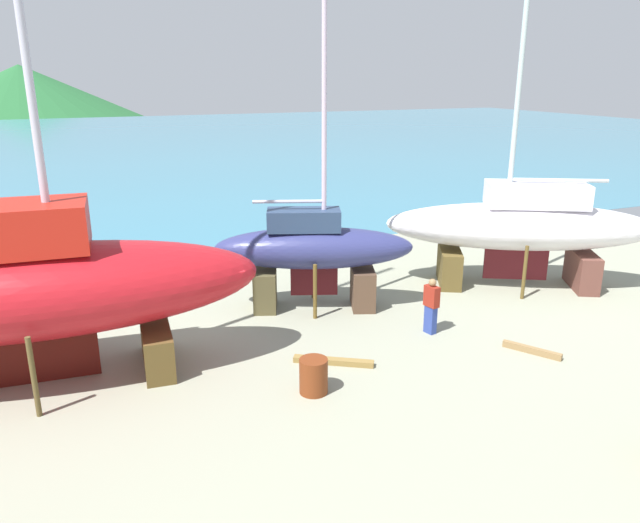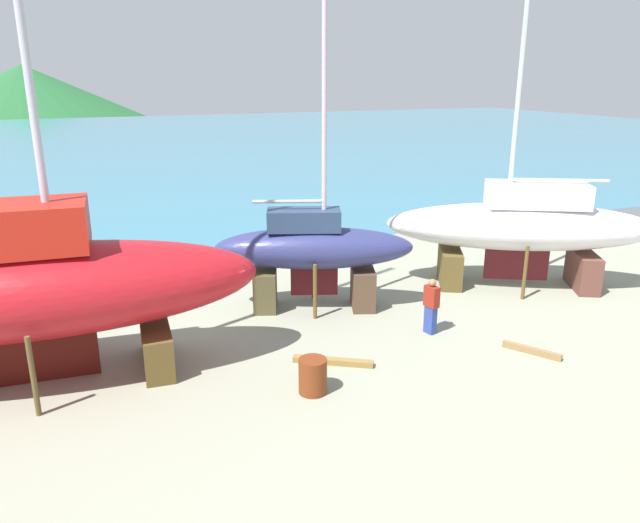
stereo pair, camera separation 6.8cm
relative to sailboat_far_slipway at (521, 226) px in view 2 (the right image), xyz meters
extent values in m
plane|color=gray|center=(-11.64, -3.80, -2.17)|extent=(47.01, 47.01, 0.00)
cube|color=teal|center=(-11.64, 53.28, -2.17)|extent=(174.86, 90.65, 0.01)
cone|color=#245E2F|center=(-22.59, 171.80, -2.17)|extent=(86.58, 86.58, 19.59)
cube|color=brown|center=(-2.04, 1.11, -1.53)|extent=(1.56, 2.06, 1.27)
cube|color=brown|center=(1.97, -1.07, -1.53)|extent=(1.56, 2.06, 1.27)
cylinder|color=brown|center=(-0.68, -1.17, -1.25)|extent=(0.12, 0.12, 1.83)
cylinder|color=brown|center=(0.61, 1.21, -1.25)|extent=(0.12, 0.12, 1.83)
ellipsoid|color=white|center=(-0.03, 0.02, -0.02)|extent=(9.21, 6.53, 1.60)
cube|color=#55151B|center=(-0.03, 0.02, -1.38)|extent=(1.97, 1.12, 1.12)
cube|color=white|center=(0.37, -0.20, 1.10)|extent=(3.60, 2.87, 0.80)
cylinder|color=silver|center=(-0.44, 0.24, 6.04)|extent=(0.17, 0.17, 10.67)
cylinder|color=#B7C1C3|center=(0.97, -0.53, 1.60)|extent=(2.87, 1.64, 0.12)
cube|color=brown|center=(-5.93, 0.26, -1.53)|extent=(1.12, 1.47, 1.28)
cube|color=brown|center=(-8.84, 1.36, -1.53)|extent=(1.12, 1.47, 1.28)
cylinder|color=brown|center=(-7.07, 1.65, -1.31)|extent=(0.12, 0.12, 1.73)
cylinder|color=brown|center=(-7.70, -0.03, -1.31)|extent=(0.12, 0.12, 1.73)
ellipsoid|color=navy|center=(-7.38, 0.81, -0.18)|extent=(6.40, 3.72, 1.29)
cube|color=#4E1217|center=(-7.38, 0.81, -1.28)|extent=(1.43, 0.60, 0.91)
cube|color=navy|center=(-7.67, 0.92, 0.72)|extent=(2.44, 1.71, 0.65)
cylinder|color=silver|center=(-7.09, 0.70, 5.05)|extent=(0.15, 0.15, 9.30)
cylinder|color=#B8B6C6|center=(-8.11, 1.08, 1.30)|extent=(2.08, 0.86, 0.10)
cube|color=brown|center=(-12.62, -1.32, -1.62)|extent=(0.88, 2.47, 1.11)
cylinder|color=brown|center=(-15.15, 0.54, -1.23)|extent=(0.12, 0.12, 1.88)
cylinder|color=brown|center=(-15.40, -2.78, -1.23)|extent=(0.12, 0.12, 1.88)
ellipsoid|color=#AF161E|center=(-15.27, -1.12, 0.15)|extent=(10.84, 3.81, 2.20)
cube|color=#4B100B|center=(-15.27, -1.12, -1.72)|extent=(2.55, 0.27, 1.54)
cube|color=#2D4090|center=(-5.05, -2.34, -1.76)|extent=(0.26, 0.37, 0.83)
cube|color=maroon|center=(-5.05, -2.34, -1.04)|extent=(0.32, 0.48, 0.61)
sphere|color=#937148|center=(-5.05, -2.34, -0.63)|extent=(0.22, 0.22, 0.22)
cylinder|color=maroon|center=(-9.46, -4.19, -1.74)|extent=(0.79, 0.79, 0.85)
cube|color=olive|center=(-3.28, -4.56, -2.08)|extent=(0.92, 1.41, 0.18)
cube|color=olive|center=(-8.44, -3.05, -2.09)|extent=(1.88, 1.31, 0.15)
camera|label=1|loc=(-14.26, -15.88, 4.99)|focal=33.82mm
camera|label=2|loc=(-14.20, -15.91, 4.99)|focal=33.82mm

